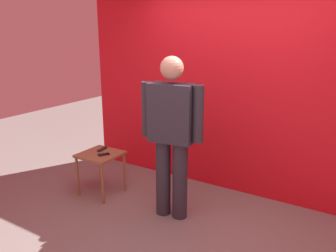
% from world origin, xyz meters
% --- Properties ---
extents(ground_plane, '(12.00, 12.00, 0.00)m').
position_xyz_m(ground_plane, '(0.00, 0.00, 0.00)').
color(ground_plane, gray).
extents(back_wall_red, '(4.40, 0.12, 2.95)m').
position_xyz_m(back_wall_red, '(0.00, 1.47, 1.48)').
color(back_wall_red, red).
rests_on(back_wall_red, ground_plane).
extents(standing_person, '(0.71, 0.30, 1.78)m').
position_xyz_m(standing_person, '(-0.32, 0.45, 1.00)').
color(standing_person, '#2D2D38').
rests_on(standing_person, ground_plane).
extents(side_table, '(0.48, 0.48, 0.55)m').
position_xyz_m(side_table, '(-1.36, 0.43, 0.45)').
color(side_table, olive).
rests_on(side_table, ground_plane).
extents(cell_phone, '(0.14, 0.16, 0.01)m').
position_xyz_m(cell_phone, '(-1.28, 0.41, 0.55)').
color(cell_phone, black).
rests_on(cell_phone, side_table).
extents(tv_remote, '(0.07, 0.17, 0.02)m').
position_xyz_m(tv_remote, '(-1.42, 0.54, 0.56)').
color(tv_remote, black).
rests_on(tv_remote, side_table).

